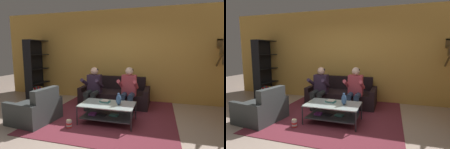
% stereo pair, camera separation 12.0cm
% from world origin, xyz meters
% --- Properties ---
extents(ground, '(16.80, 16.80, 0.00)m').
position_xyz_m(ground, '(0.00, 0.00, 0.00)').
color(ground, '#C0A898').
extents(back_partition, '(8.40, 0.12, 2.90)m').
position_xyz_m(back_partition, '(0.00, 2.46, 1.45)').
color(back_partition, gold).
rests_on(back_partition, ground).
extents(couch, '(2.00, 0.90, 0.81)m').
position_xyz_m(couch, '(0.06, 1.84, 0.27)').
color(couch, black).
rests_on(couch, ground).
extents(person_seated_left, '(0.50, 0.58, 1.14)m').
position_xyz_m(person_seated_left, '(-0.43, 1.31, 0.62)').
color(person_seated_left, '#282C2D').
rests_on(person_seated_left, ground).
extents(person_seated_right, '(0.50, 0.58, 1.17)m').
position_xyz_m(person_seated_right, '(0.56, 1.31, 0.63)').
color(person_seated_right, navy).
rests_on(person_seated_right, ground).
extents(coffee_table, '(1.20, 0.69, 0.43)m').
position_xyz_m(coffee_table, '(0.23, 0.47, 0.29)').
color(coffee_table, '#ADC1BE').
rests_on(coffee_table, ground).
extents(area_rug, '(3.16, 3.32, 0.01)m').
position_xyz_m(area_rug, '(0.15, 1.03, 0.01)').
color(area_rug, maroon).
rests_on(area_rug, ground).
extents(vase, '(0.11, 0.11, 0.26)m').
position_xyz_m(vase, '(0.50, 0.46, 0.55)').
color(vase, '#395C8F').
rests_on(vase, coffee_table).
extents(book_stack, '(0.24, 0.19, 0.05)m').
position_xyz_m(book_stack, '(0.15, 0.57, 0.45)').
color(book_stack, teal).
rests_on(book_stack, coffee_table).
extents(bookshelf, '(0.35, 0.93, 1.96)m').
position_xyz_m(bookshelf, '(-2.78, 1.93, 0.75)').
color(bookshelf, black).
rests_on(bookshelf, ground).
extents(armchair, '(0.97, 1.02, 0.79)m').
position_xyz_m(armchair, '(-1.34, 0.09, 0.26)').
color(armchair, '#393F3F').
rests_on(armchair, ground).
extents(popcorn_tub, '(0.11, 0.11, 0.18)m').
position_xyz_m(popcorn_tub, '(-0.45, -0.02, 0.09)').
color(popcorn_tub, red).
rests_on(popcorn_tub, ground).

